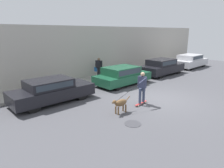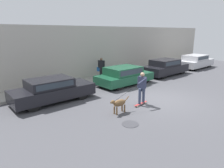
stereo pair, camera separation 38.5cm
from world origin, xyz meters
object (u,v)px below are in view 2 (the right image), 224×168
at_px(parked_car_1, 124,76).
at_px(parked_car_3, 195,61).
at_px(parked_car_2, 165,67).
at_px(dog, 119,103).
at_px(skateboarder, 142,87).
at_px(pedestrian_with_bag, 101,67).
at_px(parked_car_0, 52,90).

relative_size(parked_car_1, parked_car_3, 0.93).
relative_size(parked_car_1, parked_car_2, 0.94).
height_order(dog, skateboarder, skateboarder).
relative_size(parked_car_2, pedestrian_with_bag, 2.87).
xyz_separation_m(parked_car_0, dog, (1.55, -3.43, -0.15)).
height_order(parked_car_2, parked_car_3, parked_car_2).
bearing_deg(dog, parked_car_3, -165.58).
xyz_separation_m(parked_car_0, parked_car_3, (15.22, -0.00, 0.02)).
height_order(parked_car_2, skateboarder, skateboarder).
bearing_deg(parked_car_1, dog, -136.82).
xyz_separation_m(parked_car_2, skateboarder, (-6.96, -3.38, 0.30)).
bearing_deg(parked_car_1, parked_car_2, 0.21).
xyz_separation_m(parked_car_2, parked_car_3, (5.15, -0.00, 0.00)).
bearing_deg(parked_car_3, parked_car_0, 179.38).
bearing_deg(parked_car_1, parked_car_3, 0.20).
relative_size(parked_car_0, parked_car_2, 0.98).
bearing_deg(parked_car_1, parked_car_0, -179.80).
xyz_separation_m(parked_car_0, parked_car_2, (10.07, -0.00, 0.02)).
height_order(parked_car_1, skateboarder, skateboarder).
relative_size(parked_car_2, dog, 3.94).
relative_size(dog, skateboarder, 0.46).
bearing_deg(dog, parked_car_1, -136.68).
bearing_deg(parked_car_2, parked_car_0, -179.67).
bearing_deg(dog, parked_car_0, -65.37).
bearing_deg(parked_car_3, parked_car_1, 179.39).
distance_m(parked_car_2, skateboarder, 7.75).
relative_size(parked_car_0, parked_car_1, 1.04).
height_order(parked_car_1, parked_car_3, parked_car_3).
relative_size(parked_car_3, pedestrian_with_bag, 2.90).
xyz_separation_m(parked_car_1, skateboarder, (-2.12, -3.38, 0.32)).
bearing_deg(pedestrian_with_bag, parked_car_2, -44.86).
bearing_deg(parked_car_0, skateboarder, -46.84).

